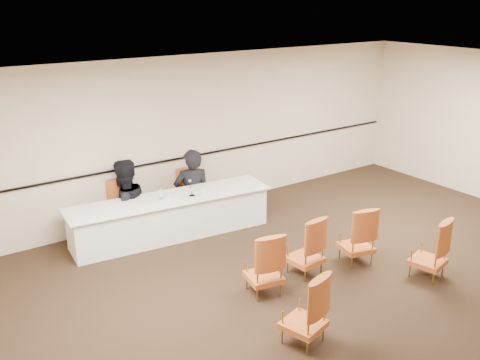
% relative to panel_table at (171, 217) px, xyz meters
% --- Properties ---
extents(floor, '(10.00, 10.00, 0.00)m').
position_rel_panel_table_xyz_m(floor, '(1.16, -3.12, -0.36)').
color(floor, black).
rests_on(floor, ground).
extents(ceiling, '(10.00, 10.00, 0.00)m').
position_rel_panel_table_xyz_m(ceiling, '(1.16, -3.12, 2.64)').
color(ceiling, silver).
rests_on(ceiling, ground).
extents(wall_back, '(10.00, 0.04, 3.00)m').
position_rel_panel_table_xyz_m(wall_back, '(1.16, 0.88, 1.14)').
color(wall_back, '#F6E2C2').
rests_on(wall_back, ground).
extents(wall_rail, '(9.80, 0.04, 0.03)m').
position_rel_panel_table_xyz_m(wall_rail, '(1.16, 0.84, 0.74)').
color(wall_rail, black).
rests_on(wall_rail, wall_back).
extents(panel_table, '(3.64, 1.18, 0.71)m').
position_rel_panel_table_xyz_m(panel_table, '(0.00, 0.00, 0.00)').
color(panel_table, white).
rests_on(panel_table, ground).
extents(panelist_main, '(0.80, 0.65, 1.90)m').
position_rel_panel_table_xyz_m(panelist_main, '(0.70, 0.47, 0.05)').
color(panelist_main, black).
rests_on(panelist_main, ground).
extents(panelist_main_chair, '(0.55, 0.55, 0.95)m').
position_rel_panel_table_xyz_m(panelist_main_chair, '(0.70, 0.47, 0.12)').
color(panelist_main_chair, '#CA6024').
rests_on(panelist_main_chair, ground).
extents(panelist_second, '(1.05, 0.89, 1.92)m').
position_rel_panel_table_xyz_m(panelist_second, '(-0.61, 0.60, 0.03)').
color(panelist_second, black).
rests_on(panelist_second, ground).
extents(panelist_second_chair, '(0.55, 0.55, 0.95)m').
position_rel_panel_table_xyz_m(panelist_second_chair, '(-0.61, 0.60, 0.12)').
color(panelist_second_chair, '#CA6024').
rests_on(panelist_second_chair, ground).
extents(papers, '(0.30, 0.22, 0.00)m').
position_rel_panel_table_xyz_m(papers, '(0.31, -0.14, 0.36)').
color(papers, white).
rests_on(papers, panel_table).
extents(microphone, '(0.15, 0.21, 0.27)m').
position_rel_panel_table_xyz_m(microphone, '(0.34, -0.15, 0.49)').
color(microphone, black).
rests_on(microphone, panel_table).
extents(water_bottle, '(0.08, 0.08, 0.21)m').
position_rel_panel_table_xyz_m(water_bottle, '(-0.20, -0.05, 0.46)').
color(water_bottle, teal).
rests_on(water_bottle, panel_table).
extents(drinking_glass, '(0.08, 0.08, 0.10)m').
position_rel_panel_table_xyz_m(drinking_glass, '(-0.05, -0.03, 0.41)').
color(drinking_glass, silver).
rests_on(drinking_glass, panel_table).
extents(coffee_cup, '(0.11, 0.11, 0.13)m').
position_rel_panel_table_xyz_m(coffee_cup, '(0.53, -0.22, 0.42)').
color(coffee_cup, white).
rests_on(coffee_cup, panel_table).
extents(aud_chair_front_left, '(0.59, 0.59, 0.95)m').
position_rel_panel_table_xyz_m(aud_chair_front_left, '(0.17, -2.44, 0.12)').
color(aud_chair_front_left, '#CA6024').
rests_on(aud_chair_front_left, ground).
extents(aud_chair_front_mid, '(0.55, 0.55, 0.95)m').
position_rel_panel_table_xyz_m(aud_chair_front_mid, '(1.01, -2.36, 0.12)').
color(aud_chair_front_mid, '#CA6024').
rests_on(aud_chair_front_mid, ground).
extents(aud_chair_front_right, '(0.60, 0.60, 0.95)m').
position_rel_panel_table_xyz_m(aud_chair_front_right, '(1.94, -2.52, 0.12)').
color(aud_chair_front_right, '#CA6024').
rests_on(aud_chair_front_right, ground).
extents(aud_chair_back_left, '(0.62, 0.62, 0.95)m').
position_rel_panel_table_xyz_m(aud_chair_back_left, '(-0.12, -3.63, 0.12)').
color(aud_chair_back_left, '#CA6024').
rests_on(aud_chair_back_left, ground).
extents(aud_chair_back_right, '(0.61, 0.61, 0.95)m').
position_rel_panel_table_xyz_m(aud_chair_back_right, '(2.47, -3.46, 0.12)').
color(aud_chair_back_right, '#CA6024').
rests_on(aud_chair_back_right, ground).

